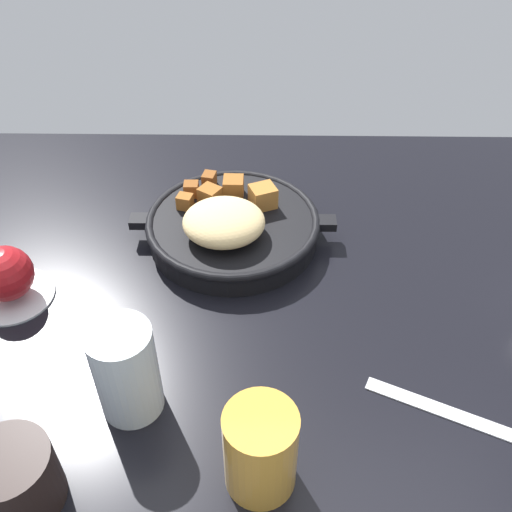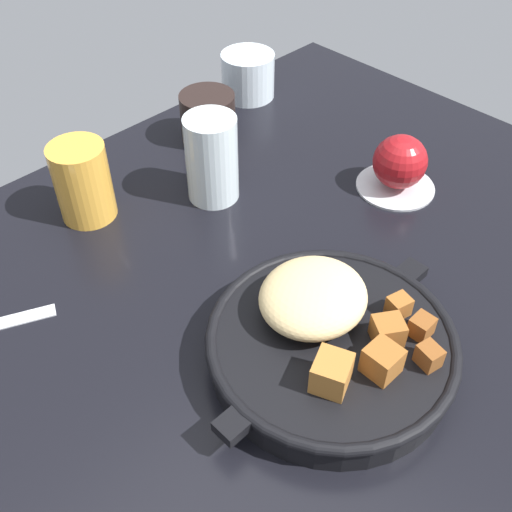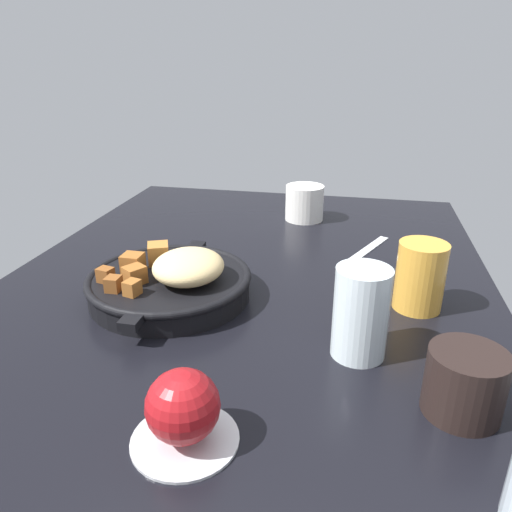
% 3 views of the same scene
% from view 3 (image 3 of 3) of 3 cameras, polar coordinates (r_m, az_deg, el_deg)
% --- Properties ---
extents(ground_plane, '(1.12, 0.77, 0.02)m').
position_cam_3_polar(ground_plane, '(0.75, -1.83, -4.88)').
color(ground_plane, black).
extents(cast_iron_skillet, '(0.28, 0.24, 0.08)m').
position_cam_3_polar(cast_iron_skillet, '(0.72, -9.86, -2.87)').
color(cast_iron_skillet, black).
rests_on(cast_iron_skillet, ground_plane).
extents(saucer_plate, '(0.10, 0.10, 0.01)m').
position_cam_3_polar(saucer_plate, '(0.49, -8.30, -20.34)').
color(saucer_plate, '#B7BABF').
rests_on(saucer_plate, ground_plane).
extents(red_apple, '(0.07, 0.07, 0.07)m').
position_cam_3_polar(red_apple, '(0.46, -8.56, -16.96)').
color(red_apple, maroon).
rests_on(red_apple, saucer_plate).
extents(butter_knife, '(0.17, 0.09, 0.00)m').
position_cam_3_polar(butter_knife, '(0.90, 12.61, 0.58)').
color(butter_knife, silver).
rests_on(butter_knife, ground_plane).
extents(coffee_mug_dark, '(0.08, 0.08, 0.07)m').
position_cam_3_polar(coffee_mug_dark, '(0.53, 23.23, -13.49)').
color(coffee_mug_dark, black).
rests_on(coffee_mug_dark, ground_plane).
extents(ceramic_mug_white, '(0.08, 0.08, 0.07)m').
position_cam_3_polar(ceramic_mug_white, '(1.05, 5.69, 6.21)').
color(ceramic_mug_white, silver).
rests_on(ceramic_mug_white, ground_plane).
extents(juice_glass_amber, '(0.07, 0.07, 0.10)m').
position_cam_3_polar(juice_glass_amber, '(0.71, 18.62, -2.13)').
color(juice_glass_amber, gold).
rests_on(juice_glass_amber, ground_plane).
extents(water_glass_tall, '(0.06, 0.06, 0.11)m').
position_cam_3_polar(water_glass_tall, '(0.58, 12.16, -6.51)').
color(water_glass_tall, silver).
rests_on(water_glass_tall, ground_plane).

